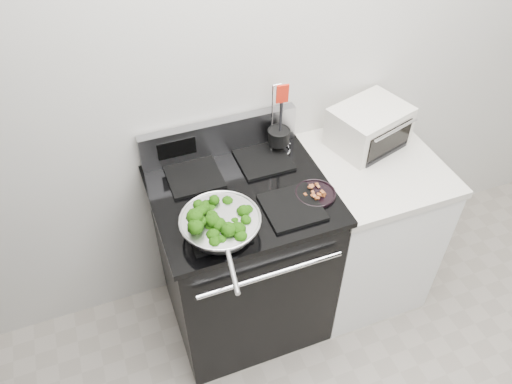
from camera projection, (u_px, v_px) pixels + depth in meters
name	position (u px, v px, depth m)	size (l,w,h in m)	color
back_wall	(277.00, 63.00, 2.24)	(4.00, 0.02, 2.70)	beige
gas_range	(243.00, 257.00, 2.53)	(0.79, 0.69, 1.13)	black
counter	(361.00, 226.00, 2.72)	(0.62, 0.68, 0.92)	white
skillet	(221.00, 224.00, 2.00)	(0.33, 0.53, 0.07)	silver
broccoli_pile	(220.00, 221.00, 1.99)	(0.26, 0.26, 0.09)	black
bacon_plate	(316.00, 192.00, 2.19)	(0.18, 0.18, 0.04)	black
utensil_holder	(279.00, 140.00, 2.38)	(0.12, 0.12, 0.37)	silver
toaster_oven	(369.00, 127.00, 2.44)	(0.42, 0.36, 0.21)	silver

